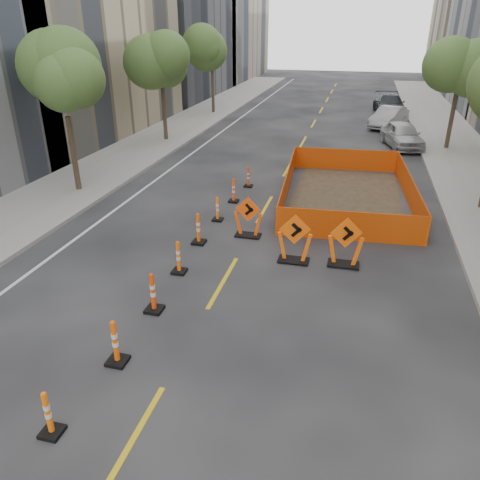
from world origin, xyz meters
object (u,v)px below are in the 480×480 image
(channelizer_7, at_px, (234,190))
(channelizer_8, at_px, (248,177))
(channelizer_3, at_px, (153,292))
(chevron_sign_right, at_px, (346,242))
(channelizer_6, at_px, (217,209))
(parked_car_far, at_px, (389,104))
(channelizer_1, at_px, (48,413))
(parked_car_near, at_px, (402,135))
(channelizer_5, at_px, (198,228))
(chevron_sign_center, at_px, (295,238))
(chevron_sign_left, at_px, (248,217))
(channelizer_2, at_px, (115,342))
(parked_car_mid, at_px, (389,117))
(channelizer_4, at_px, (178,257))

(channelizer_7, height_order, channelizer_8, channelizer_7)
(channelizer_3, relative_size, chevron_sign_right, 0.69)
(channelizer_6, bearing_deg, parked_car_far, 74.42)
(channelizer_1, distance_m, parked_car_near, 25.26)
(channelizer_3, bearing_deg, parked_car_near, 70.22)
(channelizer_5, xyz_separation_m, chevron_sign_center, (3.32, -0.53, 0.25))
(chevron_sign_left, relative_size, chevron_sign_right, 0.92)
(channelizer_1, bearing_deg, channelizer_8, 89.22)
(channelizer_6, xyz_separation_m, chevron_sign_right, (4.82, -2.51, 0.33))
(chevron_sign_left, distance_m, parked_car_near, 15.94)
(channelizer_5, distance_m, chevron_sign_left, 1.79)
(channelizer_5, relative_size, channelizer_7, 1.09)
(parked_car_far, bearing_deg, channelizer_2, -106.91)
(channelizer_6, distance_m, channelizer_7, 2.10)
(chevron_sign_center, relative_size, parked_car_near, 0.37)
(channelizer_3, relative_size, parked_car_mid, 0.26)
(channelizer_5, bearing_deg, parked_car_far, 75.50)
(chevron_sign_center, bearing_deg, parked_car_near, 62.51)
(chevron_sign_right, relative_size, parked_car_mid, 0.37)
(channelizer_7, bearing_deg, chevron_sign_center, -55.70)
(parked_car_mid, xyz_separation_m, parked_car_far, (0.21, 5.57, 0.07))
(channelizer_3, distance_m, channelizer_7, 8.38)
(parked_car_near, bearing_deg, channelizer_4, -126.19)
(parked_car_near, bearing_deg, channelizer_6, -132.24)
(channelizer_3, distance_m, channelizer_4, 2.10)
(channelizer_6, xyz_separation_m, parked_car_near, (7.36, 13.69, 0.26))
(channelizer_8, bearing_deg, chevron_sign_left, -76.70)
(channelizer_5, distance_m, chevron_sign_center, 3.37)
(parked_car_far, bearing_deg, channelizer_7, -112.26)
(channelizer_8, distance_m, parked_car_near, 11.90)
(channelizer_3, height_order, parked_car_near, parked_car_near)
(chevron_sign_right, height_order, parked_car_near, chevron_sign_right)
(channelizer_2, bearing_deg, channelizer_8, 90.10)
(channelizer_2, relative_size, channelizer_4, 1.06)
(channelizer_5, xyz_separation_m, parked_car_near, (7.39, 15.79, 0.18))
(channelizer_3, bearing_deg, parked_car_far, 77.74)
(channelizer_8, distance_m, chevron_sign_right, 8.14)
(channelizer_6, bearing_deg, channelizer_2, -88.49)
(channelizer_8, height_order, chevron_sign_center, chevron_sign_center)
(channelizer_5, bearing_deg, channelizer_2, -87.66)
(chevron_sign_left, distance_m, parked_car_far, 26.71)
(chevron_sign_right, relative_size, parked_car_near, 0.37)
(channelizer_2, relative_size, chevron_sign_left, 0.75)
(channelizer_3, distance_m, channelizer_6, 6.29)
(channelizer_6, distance_m, parked_car_mid, 20.59)
(channelizer_4, relative_size, channelizer_6, 1.10)
(channelizer_7, height_order, chevron_sign_right, chevron_sign_right)
(channelizer_1, bearing_deg, channelizer_2, 83.94)
(channelizer_6, relative_size, parked_car_mid, 0.22)
(channelizer_2, distance_m, channelizer_4, 4.19)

